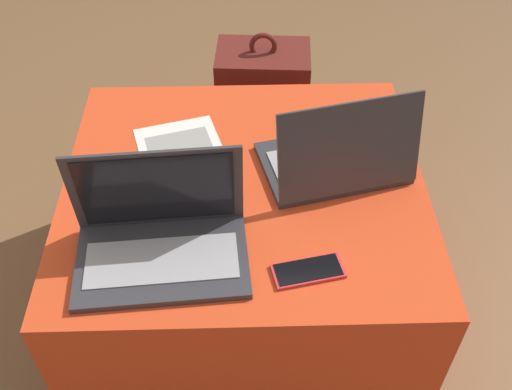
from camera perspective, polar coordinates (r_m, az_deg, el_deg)
ground_plane at (r=1.80m, az=-0.80°, el=-9.37°), size 14.00×14.00×0.00m
ottoman at (r=1.62m, az=-0.88°, el=-4.59°), size 0.88×0.82×0.46m
laptop_near at (r=1.28m, az=-8.90°, el=-3.87°), size 0.38×0.25×0.24m
laptop_far at (r=1.46m, az=7.94°, el=3.52°), size 0.39×0.31×0.24m
cell_phone at (r=1.27m, az=5.18°, el=-7.20°), size 0.16×0.09×0.01m
backpack at (r=2.04m, az=0.76°, el=7.76°), size 0.30×0.27×0.54m
paper_sheet at (r=1.53m, az=-6.75°, el=3.60°), size 0.28×0.34×0.00m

